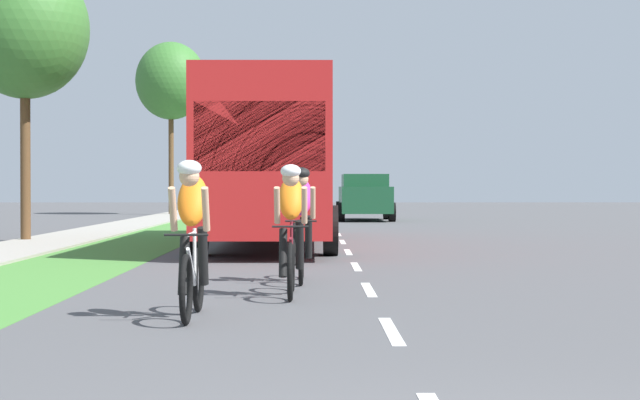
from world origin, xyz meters
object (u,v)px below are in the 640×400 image
suv_dark_green (365,196)px  cyclist_trailing (291,229)px  cyclist_lead (192,237)px  street_tree_far (171,81)px  street_tree_near (25,30)px  cyclist_distant (301,223)px  bus_red (273,157)px

suv_dark_green → cyclist_trailing: bearing=-94.8°
cyclist_lead → street_tree_far: size_ratio=0.21×
street_tree_near → cyclist_lead: bearing=-68.4°
cyclist_distant → street_tree_far: bearing=100.8°
cyclist_trailing → bus_red: bearing=93.3°
cyclist_distant → suv_dark_green: suv_dark_green is taller
suv_dark_green → street_tree_far: street_tree_far is taller
suv_dark_green → street_tree_far: size_ratio=0.59×
cyclist_trailing → bus_red: bus_red is taller
cyclist_trailing → suv_dark_green: suv_dark_green is taller
cyclist_lead → cyclist_distant: size_ratio=1.00×
cyclist_lead → bus_red: (0.30, 13.05, 1.17)m
bus_red → cyclist_lead: bearing=-91.3°
cyclist_distant → street_tree_near: 13.15m
street_tree_near → cyclist_trailing: bearing=-61.8°
cyclist_trailing → bus_red: size_ratio=0.15×
suv_dark_green → street_tree_near: bearing=-120.5°
cyclist_lead → cyclist_trailing: size_ratio=1.00×
suv_dark_green → street_tree_near: size_ratio=0.69×
cyclist_distant → street_tree_near: size_ratio=0.25×
cyclist_trailing → street_tree_far: 36.23m
cyclist_trailing → suv_dark_green: size_ratio=0.37×
suv_dark_green → cyclist_distant: bearing=-94.9°
cyclist_trailing → cyclist_distant: 1.87m
street_tree_near → cyclist_distant: bearing=-57.3°
cyclist_lead → suv_dark_green: bearing=83.7°
cyclist_distant → suv_dark_green: 25.72m
bus_red → suv_dark_green: bearing=79.9°
cyclist_trailing → street_tree_near: 14.64m
street_tree_far → bus_red: bearing=-76.9°
cyclist_distant → street_tree_far: street_tree_far is taller
cyclist_distant → cyclist_trailing: bearing=-93.1°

